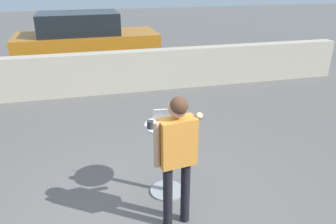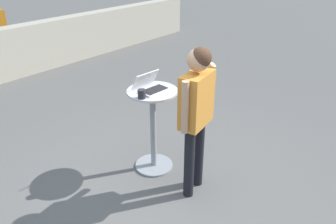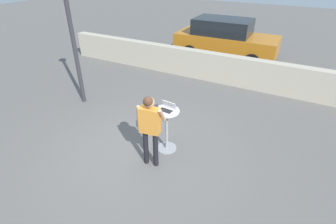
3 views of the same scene
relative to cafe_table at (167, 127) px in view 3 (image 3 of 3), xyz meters
name	(u,v)px [view 3 (image 3 of 3)]	position (x,y,z in m)	size (l,w,h in m)	color
ground_plane	(142,153)	(-0.42, -0.42, -0.59)	(50.00, 50.00, 0.00)	#5B5956
pavement_kerb	(214,67)	(-0.42, 4.31, -0.08)	(12.66, 0.35, 1.02)	#B2A893
cafe_table	(167,127)	(0.00, 0.00, 0.00)	(0.57, 0.57, 1.02)	gray
laptop	(167,109)	(0.00, 0.02, 0.48)	(0.35, 0.33, 0.19)	silver
coffee_mug	(156,107)	(-0.22, -0.05, 0.48)	(0.12, 0.09, 0.10)	#232328
standing_person	(150,123)	(-0.04, -0.62, 0.45)	(0.55, 0.40, 1.64)	black
parked_car_near_street	(225,39)	(-0.87, 6.84, 0.27)	(4.30, 1.98, 1.70)	#B76B19
street_lamp	(69,15)	(-3.41, 0.85, 1.99)	(0.32, 0.32, 3.95)	#2D2D33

